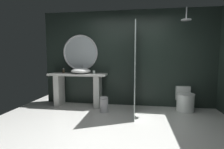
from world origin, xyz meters
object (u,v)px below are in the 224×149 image
object	(u,v)px
vessel_sink	(81,71)
tumbler_cup	(94,72)
round_wall_mirror	(80,53)
toilet	(185,100)
soap_dispenser	(63,71)
rain_shower_head	(186,19)
waste_bin	(104,104)

from	to	relation	value
vessel_sink	tumbler_cup	xyz separation A→B (m)	(0.38, -0.05, -0.03)
round_wall_mirror	toilet	world-z (taller)	round_wall_mirror
vessel_sink	tumbler_cup	bearing A→B (deg)	-8.15
toilet	vessel_sink	bearing A→B (deg)	-179.46
vessel_sink	toilet	bearing A→B (deg)	0.54
soap_dispenser	toilet	bearing A→B (deg)	-0.48
round_wall_mirror	soap_dispenser	bearing A→B (deg)	-158.16
soap_dispenser	toilet	world-z (taller)	soap_dispenser
rain_shower_head	round_wall_mirror	bearing A→B (deg)	171.97
soap_dispenser	rain_shower_head	size ratio (longest dim) A/B	0.43
tumbler_cup	round_wall_mirror	bearing A→B (deg)	148.79
round_wall_mirror	toilet	distance (m)	3.06
round_wall_mirror	toilet	xyz separation A→B (m)	(2.81, -0.20, -1.20)
tumbler_cup	toilet	xyz separation A→B (m)	(2.34, 0.08, -0.68)
vessel_sink	round_wall_mirror	xyz separation A→B (m)	(-0.09, 0.23, 0.49)
soap_dispenser	waste_bin	distance (m)	1.55
round_wall_mirror	waste_bin	distance (m)	1.65
soap_dispenser	rain_shower_head	distance (m)	3.41
tumbler_cup	soap_dispenser	distance (m)	0.91
round_wall_mirror	rain_shower_head	size ratio (longest dim) A/B	3.37
tumbler_cup	rain_shower_head	world-z (taller)	rain_shower_head
tumbler_cup	toilet	distance (m)	2.44
rain_shower_head	toilet	xyz separation A→B (m)	(0.09, 0.18, -1.96)
toilet	waste_bin	xyz separation A→B (m)	(-1.99, -0.47, -0.07)
soap_dispenser	waste_bin	world-z (taller)	soap_dispenser
round_wall_mirror	rain_shower_head	distance (m)	2.85
toilet	waste_bin	size ratio (longest dim) A/B	1.62
tumbler_cup	round_wall_mirror	world-z (taller)	round_wall_mirror
round_wall_mirror	waste_bin	world-z (taller)	round_wall_mirror
soap_dispenser	round_wall_mirror	distance (m)	0.70
soap_dispenser	waste_bin	size ratio (longest dim) A/B	0.33
round_wall_mirror	waste_bin	xyz separation A→B (m)	(0.82, -0.67, -1.27)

